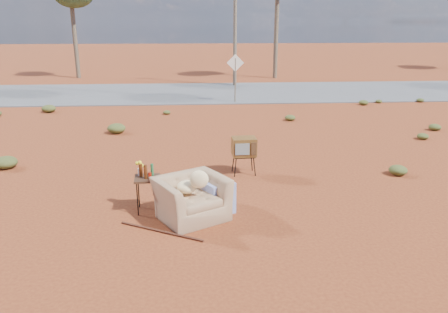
{
  "coord_description": "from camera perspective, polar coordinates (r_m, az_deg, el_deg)",
  "views": [
    {
      "loc": [
        -0.42,
        -7.88,
        3.56
      ],
      "look_at": [
        0.21,
        1.02,
        0.8
      ],
      "focal_mm": 35.0,
      "sensor_mm": 36.0,
      "label": 1
    }
  ],
  "objects": [
    {
      "name": "scrub_patch",
      "position": [
        12.76,
        -5.72,
        1.55
      ],
      "size": [
        17.49,
        8.07,
        0.33
      ],
      "color": "#484E22",
      "rests_on": "ground"
    },
    {
      "name": "rusty_bar",
      "position": [
        7.89,
        -8.23,
        -9.65
      ],
      "size": [
        1.5,
        0.86,
        0.04
      ],
      "primitive_type": "cylinder",
      "rotation": [
        0.0,
        1.57,
        -0.51
      ],
      "color": "#4C2214",
      "rests_on": "ground"
    },
    {
      "name": "side_table",
      "position": [
        8.55,
        -10.22,
        -2.49
      ],
      "size": [
        0.51,
        0.51,
        0.98
      ],
      "rotation": [
        0.0,
        0.0,
        0.06
      ],
      "color": "#392214",
      "rests_on": "ground"
    },
    {
      "name": "highway",
      "position": [
        23.16,
        -3.0,
        8.36
      ],
      "size": [
        140.0,
        7.0,
        0.04
      ],
      "primitive_type": "cube",
      "color": "#565659",
      "rests_on": "ground"
    },
    {
      "name": "road_sign",
      "position": [
        20.08,
        1.48,
        11.29
      ],
      "size": [
        0.78,
        0.06,
        2.19
      ],
      "color": "brown",
      "rests_on": "ground"
    },
    {
      "name": "tv_unit",
      "position": [
        10.5,
        2.62,
        1.23
      ],
      "size": [
        0.59,
        0.49,
        0.91
      ],
      "rotation": [
        0.0,
        0.0,
        0.05
      ],
      "color": "black",
      "rests_on": "ground"
    },
    {
      "name": "armchair",
      "position": [
        8.25,
        -3.71,
        -4.62
      ],
      "size": [
        1.59,
        1.49,
        1.07
      ],
      "rotation": [
        0.0,
        0.0,
        0.51
      ],
      "color": "#967252",
      "rests_on": "ground"
    },
    {
      "name": "ground",
      "position": [
        8.66,
        -0.91,
        -7.1
      ],
      "size": [
        140.0,
        140.0,
        0.0
      ],
      "primitive_type": "plane",
      "color": "brown",
      "rests_on": "ground"
    },
    {
      "name": "utility_pole_center",
      "position": [
        25.5,
        1.47,
        18.49
      ],
      "size": [
        1.4,
        0.2,
        8.0
      ],
      "color": "brown",
      "rests_on": "ground"
    }
  ]
}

